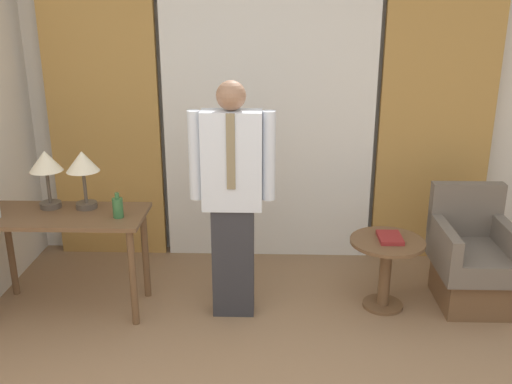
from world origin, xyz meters
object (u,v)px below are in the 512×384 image
Objects in this scene: armchair at (471,261)px; side_table at (386,262)px; table_lamp_left at (46,166)px; desk at (65,230)px; bottle_near_edge at (118,207)px; table_lamp_right at (83,166)px; person at (232,193)px; book at (390,238)px.

side_table is at bearing -171.48° from armchair.
table_lamp_left is 0.79× the size of side_table.
armchair reaches higher than desk.
bottle_near_edge is 0.21× the size of armchair.
armchair is at bearing 1.28° from table_lamp_right.
desk reaches higher than side_table.
person reaches higher than book.
person is at bearing -6.28° from table_lamp_left.
table_lamp_right is at bearing 179.37° from book.
table_lamp_left is 2.47m from book.
table_lamp_left is at bearing 136.35° from desk.
person reaches higher than bottle_near_edge.
desk is 2.73× the size of table_lamp_right.
book is at bearing 6.21° from person.
desk is at bearing -43.65° from table_lamp_left.
person is 1.23m from side_table.
armchair is at bearing 5.45° from bottle_near_edge.
table_lamp_right is (0.26, 0.00, 0.00)m from table_lamp_left.
table_lamp_left reaches higher than side_table.
book is at bearing -172.16° from armchair.
desk is 2.94m from armchair.
person is (1.18, -0.02, 0.29)m from desk.
book is (2.42, -0.02, -0.50)m from table_lamp_left.
person is 1.17m from book.
table_lamp_right is 2.22m from book.
person is at bearing -173.20° from armchair.
desk is 1.22m from person.
desk is 2.73× the size of table_lamp_left.
table_lamp_right is 1.07m from person.
armchair is 1.61× the size of side_table.
bottle_near_edge is 2.57m from armchair.
side_table is (2.28, 0.09, -0.26)m from desk.
desk is 0.68× the size of person.
table_lamp_left is at bearing 161.63° from bottle_near_edge.
bottle_near_edge reaches higher than desk.
table_lamp_left is 2.50m from side_table.
person reaches higher than armchair.
table_lamp_left is 3.13m from armchair.
person is at bearing -7.81° from table_lamp_right.
side_table is at bearing 4.38° from bottle_near_edge.
side_table is (1.09, 0.11, -0.55)m from person.
bottle_near_edge reaches higher than side_table.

